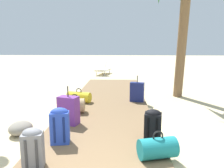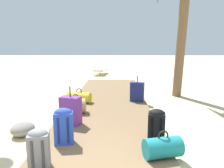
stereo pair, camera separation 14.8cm
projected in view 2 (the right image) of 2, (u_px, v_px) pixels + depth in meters
name	position (u px, v px, depth m)	size (l,w,h in m)	color
ground_plane	(107.00, 115.00, 5.31)	(60.00, 60.00, 0.00)	#CCB789
boardwalk	(108.00, 104.00, 6.13)	(2.16, 8.37, 0.08)	brown
duffel_bag_tan	(76.00, 106.00, 5.22)	(0.48, 0.37, 0.46)	tan
suitcase_navy	(137.00, 92.00, 6.28)	(0.43, 0.29, 0.75)	navy
duffel_bag_teal	(163.00, 147.00, 3.15)	(0.60, 0.43, 0.41)	#197A7F
backpack_blue	(64.00, 125.00, 3.57)	(0.33, 0.25, 0.61)	#2847B7
duffel_bag_yellow	(79.00, 97.00, 6.20)	(0.73, 0.46, 0.40)	gold
suitcase_purple	(71.00, 111.00, 4.45)	(0.45, 0.34, 0.80)	#6B2D84
backpack_black	(156.00, 124.00, 3.74)	(0.32, 0.29, 0.54)	black
backpack_grey	(39.00, 148.00, 2.84)	(0.30, 0.27, 0.55)	slate
lounge_chair	(100.00, 69.00, 12.50)	(0.90, 1.64, 0.78)	white
rock_left_far	(23.00, 129.00, 4.12)	(0.43, 0.48, 0.25)	gray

